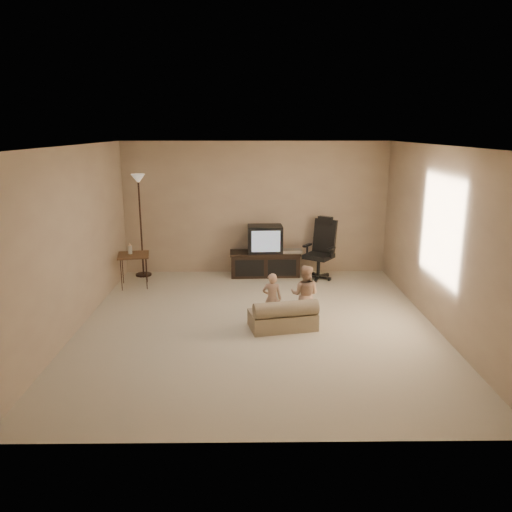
{
  "coord_description": "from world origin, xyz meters",
  "views": [
    {
      "loc": [
        -0.11,
        -6.64,
        2.71
      ],
      "look_at": [
        -0.02,
        0.6,
        0.86
      ],
      "focal_mm": 35.0,
      "sensor_mm": 36.0,
      "label": 1
    }
  ],
  "objects": [
    {
      "name": "floor_lamp",
      "position": [
        -2.14,
        2.51,
        1.4
      ],
      "size": [
        0.3,
        0.3,
        1.92
      ],
      "color": "#301E15",
      "rests_on": "floor"
    },
    {
      "name": "toddler_left",
      "position": [
        0.2,
        0.04,
        0.38
      ],
      "size": [
        0.29,
        0.22,
        0.76
      ],
      "primitive_type": "imported",
      "rotation": [
        0.0,
        0.0,
        3.08
      ],
      "color": "tan",
      "rests_on": "floor"
    },
    {
      "name": "toddler_right",
      "position": [
        0.67,
        0.07,
        0.43
      ],
      "size": [
        0.47,
        0.34,
        0.86
      ],
      "primitive_type": "imported",
      "rotation": [
        0.0,
        0.0,
        2.85
      ],
      "color": "tan",
      "rests_on": "floor"
    },
    {
      "name": "room_shell",
      "position": [
        0.0,
        0.0,
        1.52
      ],
      "size": [
        5.5,
        5.5,
        5.5
      ],
      "color": "silver",
      "rests_on": "floor"
    },
    {
      "name": "office_chair",
      "position": [
        1.2,
        2.3,
        0.41
      ],
      "size": [
        0.74,
        0.74,
        1.15
      ],
      "rotation": [
        0.0,
        0.0,
        -0.62
      ],
      "color": "black",
      "rests_on": "floor"
    },
    {
      "name": "tv_stand",
      "position": [
        0.18,
        2.49,
        0.4
      ],
      "size": [
        1.36,
        0.54,
        0.96
      ],
      "rotation": [
        0.0,
        0.0,
        0.04
      ],
      "color": "black",
      "rests_on": "floor"
    },
    {
      "name": "floor",
      "position": [
        0.0,
        0.0,
        0.0
      ],
      "size": [
        5.5,
        5.5,
        0.0
      ],
      "primitive_type": "plane",
      "color": "beige",
      "rests_on": "ground"
    },
    {
      "name": "child_sofa",
      "position": [
        0.36,
        -0.15,
        0.18
      ],
      "size": [
        0.99,
        0.69,
        0.44
      ],
      "rotation": [
        0.0,
        0.0,
        0.21
      ],
      "color": "gray",
      "rests_on": "floor"
    },
    {
      "name": "side_table",
      "position": [
        -2.16,
        1.84,
        0.57
      ],
      "size": [
        0.62,
        0.62,
        0.79
      ],
      "rotation": [
        0.0,
        0.0,
        0.19
      ],
      "color": "brown",
      "rests_on": "floor"
    }
  ]
}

